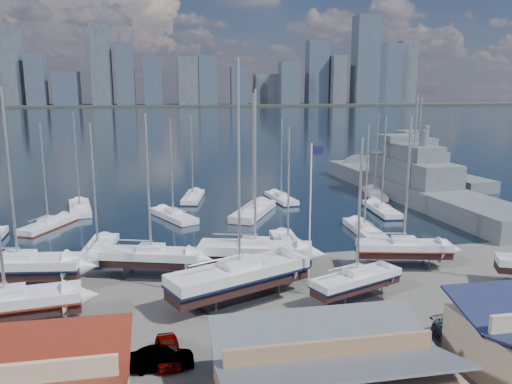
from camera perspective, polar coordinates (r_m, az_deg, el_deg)
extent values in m
plane|color=#605E59|center=(44.06, 1.39, -11.63)|extent=(1400.00, 1400.00, 0.00)
cube|color=#1B313E|center=(350.14, -9.49, 8.43)|extent=(1400.00, 600.00, 0.40)
cube|color=#2D332D|center=(609.88, -10.14, 9.74)|extent=(1400.00, 80.00, 2.20)
cube|color=#595E66|center=(630.29, -26.19, 12.74)|extent=(22.49, 24.47, 83.83)
cube|color=#3D4756|center=(616.64, -23.82, 11.69)|extent=(19.55, 21.83, 55.97)
cube|color=#475166|center=(616.79, -20.78, 11.04)|extent=(26.03, 30.49, 37.14)
cube|color=#595E66|center=(600.49, -17.26, 13.68)|extent=(21.60, 16.58, 87.63)
cube|color=#3D4756|center=(599.40, -14.70, 12.86)|extent=(19.42, 28.42, 67.60)
cube|color=#475166|center=(601.35, -11.69, 12.35)|extent=(20.24, 23.80, 54.09)
cube|color=#595E66|center=(599.04, -7.70, 12.48)|extent=(24.62, 19.72, 54.00)
cube|color=#3D4756|center=(598.95, -5.55, 12.62)|extent=(20.75, 17.93, 55.97)
cube|color=#475166|center=(601.70, -1.99, 12.04)|extent=(18.36, 16.25, 43.03)
cube|color=#595E66|center=(626.78, 1.08, 11.69)|extent=(28.49, 22.03, 35.69)
cube|color=#3D4756|center=(615.35, 3.80, 12.29)|extent=(23.34, 17.87, 49.11)
cube|color=#475166|center=(640.83, 6.97, 13.40)|extent=(25.35, 19.79, 75.95)
cube|color=#595E66|center=(641.89, 9.17, 12.52)|extent=(17.00, 27.45, 57.67)
cube|color=#3D4756|center=(656.26, 12.40, 14.49)|extent=(29.28, 24.05, 106.04)
cube|color=#475166|center=(677.15, 14.57, 12.95)|extent=(30.82, 28.37, 74.41)
cube|color=#595E66|center=(691.98, 16.81, 12.92)|extent=(21.74, 17.03, 77.48)
cube|color=#8C6B4C|center=(29.66, 8.39, -20.79)|extent=(12.00, 8.00, 3.00)
cube|color=slate|center=(28.63, 8.52, -17.34)|extent=(12.60, 8.40, 1.27)
cube|color=#2D2D33|center=(49.66, -25.28, -9.95)|extent=(6.33, 3.58, 0.16)
cube|color=black|center=(49.14, -25.43, -8.25)|extent=(11.17, 4.13, 0.87)
cube|color=silver|center=(48.87, -25.52, -7.29)|extent=(11.24, 4.58, 0.87)
cube|color=#0B1738|center=(49.00, -25.48, -7.73)|extent=(11.35, 4.63, 0.17)
cube|color=silver|center=(48.67, -25.59, -6.52)|extent=(2.96, 2.20, 0.50)
cylinder|color=#B2B2B7|center=(47.11, -26.33, 1.77)|extent=(0.22, 0.22, 14.74)
cube|color=#2D2D33|center=(42.04, -26.38, -13.95)|extent=(5.94, 3.30, 0.16)
cube|color=black|center=(41.43, -26.57, -12.03)|extent=(10.50, 3.76, 0.82)
cube|color=silver|center=(41.13, -26.68, -10.97)|extent=(10.56, 4.19, 0.82)
cube|color=maroon|center=(41.27, -26.63, -11.46)|extent=(10.67, 4.23, 0.16)
cube|color=silver|center=(40.90, -26.76, -10.11)|extent=(2.77, 2.05, 0.50)
cube|color=#2D2D33|center=(48.80, -11.77, -9.43)|extent=(5.62, 3.76, 0.16)
cube|color=black|center=(48.29, -11.85, -7.77)|extent=(9.61, 4.86, 0.75)
cube|color=silver|center=(48.06, -11.88, -6.93)|extent=(9.73, 5.24, 0.75)
cube|color=silver|center=(47.86, -11.91, -6.21)|extent=(2.70, 2.19, 0.50)
cylinder|color=#B2B2B7|center=(46.41, -12.22, 0.95)|extent=(0.22, 0.22, 12.65)
cube|color=#2D2D33|center=(42.69, -1.87, -12.30)|extent=(7.43, 5.56, 0.16)
cube|color=black|center=(42.06, -1.89, -10.29)|extent=(12.43, 7.62, 0.98)
cube|color=silver|center=(41.71, -1.90, -9.04)|extent=(12.63, 8.10, 0.98)
cube|color=#0B1738|center=(41.87, -1.89, -9.62)|extent=(12.76, 8.18, 0.20)
cube|color=silver|center=(41.46, -1.90, -8.08)|extent=(3.64, 3.13, 0.50)
cylinder|color=#B2B2B7|center=(39.51, -1.98, 2.99)|extent=(0.22, 0.22, 16.59)
cube|color=#2D2D33|center=(48.91, -0.09, -9.13)|extent=(6.45, 4.25, 0.16)
cube|color=black|center=(48.38, -0.09, -7.41)|extent=(11.07, 5.44, 0.86)
cube|color=silver|center=(48.11, -0.10, -6.44)|extent=(11.19, 5.88, 0.86)
cube|color=silver|center=(47.91, -0.10, -5.66)|extent=(3.09, 2.48, 0.50)
cylinder|color=#B2B2B7|center=(46.33, -0.10, 2.67)|extent=(0.22, 0.22, 14.55)
cube|color=#2D2D33|center=(43.33, 11.31, -12.16)|extent=(5.01, 3.66, 0.16)
cube|color=black|center=(42.77, 11.38, -10.37)|extent=(8.42, 4.97, 0.66)
cube|color=silver|center=(42.53, 11.42, -9.54)|extent=(8.55, 5.29, 0.66)
cube|color=#0B1738|center=(42.64, 11.40, -9.93)|extent=(8.64, 5.34, 0.13)
cube|color=silver|center=(42.33, 11.45, -8.81)|extent=(2.45, 2.07, 0.50)
cylinder|color=#B2B2B7|center=(40.81, 11.75, -1.74)|extent=(0.22, 0.22, 11.19)
cube|color=#2D2D33|center=(52.35, 16.40, -8.21)|extent=(5.38, 3.33, 0.16)
cube|color=black|center=(51.88, 16.49, -6.66)|extent=(9.34, 4.09, 0.73)
cube|color=silver|center=(51.66, 16.53, -5.89)|extent=(9.43, 4.47, 0.73)
cube|color=maroon|center=(51.76, 16.51, -6.25)|extent=(9.52, 4.51, 0.15)
cube|color=silver|center=(51.49, 16.57, -5.24)|extent=(2.55, 1.99, 0.50)
cylinder|color=#B2B2B7|center=(50.17, 16.95, 1.22)|extent=(0.22, 0.22, 12.27)
cube|color=black|center=(69.68, -22.58, -4.02)|extent=(6.04, 9.32, 0.74)
cube|color=silver|center=(69.49, -22.63, -3.42)|extent=(6.40, 9.49, 0.74)
cube|color=maroon|center=(69.58, -22.61, -3.70)|extent=(6.46, 9.59, 0.15)
cube|color=silver|center=(69.35, -22.67, -2.93)|extent=(2.42, 2.77, 0.50)
cylinder|color=#B2B2B7|center=(68.20, -23.05, 1.98)|extent=(0.22, 0.22, 12.54)
cube|color=black|center=(77.37, -19.44, -2.33)|extent=(4.15, 10.31, 0.80)
cube|color=silver|center=(77.19, -19.48, -1.75)|extent=(4.56, 10.38, 0.80)
cube|color=silver|center=(77.05, -19.51, -1.28)|extent=(2.11, 2.77, 0.50)
cylinder|color=#B2B2B7|center=(75.96, -19.84, 3.54)|extent=(0.22, 0.22, 13.56)
cube|color=black|center=(56.95, -17.54, -7.03)|extent=(3.28, 9.92, 0.78)
cube|color=silver|center=(56.71, -17.58, -6.29)|extent=(3.68, 9.96, 0.78)
cube|color=#0B1738|center=(56.82, -17.56, -6.63)|extent=(3.72, 10.06, 0.16)
cube|color=silver|center=(56.53, -17.62, -5.67)|extent=(1.87, 2.59, 0.50)
cylinder|color=#B2B2B7|center=(55.06, -18.02, 0.64)|extent=(0.22, 0.22, 13.15)
cube|color=black|center=(69.71, -9.41, -3.28)|extent=(6.22, 9.58, 0.76)
cube|color=silver|center=(69.52, -9.43, -2.67)|extent=(6.58, 9.76, 0.76)
cube|color=silver|center=(69.37, -9.45, -2.16)|extent=(2.49, 2.85, 0.50)
cylinder|color=#B2B2B7|center=(68.19, -9.62, 2.91)|extent=(0.22, 0.22, 12.89)
cube|color=black|center=(81.23, -7.19, -1.10)|extent=(4.11, 9.65, 0.75)
cube|color=silver|center=(81.07, -7.21, -0.59)|extent=(4.50, 9.74, 0.75)
cube|color=#0B1738|center=(81.15, -7.20, -0.82)|extent=(4.54, 9.83, 0.15)
cube|color=silver|center=(80.95, -7.22, -0.15)|extent=(2.03, 2.62, 0.50)
cylinder|color=#B2B2B7|center=(79.96, -7.33, 4.13)|extent=(0.22, 0.22, 12.68)
cube|color=black|center=(56.41, 3.64, -6.67)|extent=(2.64, 9.49, 0.75)
cube|color=silver|center=(56.18, 3.65, -5.94)|extent=(3.04, 9.51, 0.75)
cube|color=maroon|center=(56.28, 3.64, -6.28)|extent=(3.07, 9.60, 0.15)
cube|color=silver|center=(56.00, 3.66, -5.33)|extent=(1.68, 2.42, 0.50)
cylinder|color=#B2B2B7|center=(54.55, 3.74, 0.81)|extent=(0.22, 0.22, 12.69)
cube|color=black|center=(70.94, -0.31, -2.92)|extent=(8.10, 11.75, 0.95)
cube|color=silver|center=(70.71, -0.31, -2.18)|extent=(8.53, 11.99, 0.95)
cube|color=silver|center=(70.55, -0.31, -1.60)|extent=(3.15, 3.55, 0.50)
cylinder|color=#B2B2B7|center=(69.21, -0.31, 4.65)|extent=(0.22, 0.22, 15.98)
cube|color=black|center=(79.94, 2.89, -1.22)|extent=(3.29, 9.28, 0.73)
cube|color=silver|center=(79.79, 2.89, -0.72)|extent=(3.66, 9.33, 0.73)
cube|color=#0B1738|center=(79.86, 2.89, -0.95)|extent=(3.70, 9.42, 0.15)
cube|color=silver|center=(79.66, 2.90, -0.28)|extent=(1.80, 2.44, 0.50)
cylinder|color=#B2B2B7|center=(78.68, 2.94, 3.91)|extent=(0.22, 0.22, 12.26)
cube|color=black|center=(63.38, 12.25, -4.87)|extent=(2.68, 9.42, 0.75)
cube|color=silver|center=(63.18, 12.27, -4.22)|extent=(3.08, 9.44, 0.75)
cube|color=silver|center=(63.02, 12.30, -3.67)|extent=(1.68, 2.41, 0.50)
cylinder|color=#B2B2B7|center=(61.75, 12.53, 1.75)|extent=(0.22, 0.22, 12.58)
cube|color=black|center=(74.57, 14.12, -2.50)|extent=(3.01, 9.71, 0.76)
cube|color=silver|center=(74.39, 14.15, -1.93)|extent=(3.41, 9.74, 0.76)
cube|color=#0B1738|center=(74.47, 14.14, -2.19)|extent=(3.44, 9.84, 0.15)
cube|color=silver|center=(74.25, 14.18, -1.46)|extent=(1.79, 2.51, 0.50)
cylinder|color=#B2B2B7|center=(73.15, 14.41, 3.29)|extent=(0.22, 0.22, 12.91)
cube|color=black|center=(85.41, 13.39, -0.71)|extent=(4.53, 9.78, 0.76)
cube|color=silver|center=(85.25, 13.42, -0.21)|extent=(4.92, 9.88, 0.76)
cube|color=maroon|center=(85.32, 13.40, -0.44)|extent=(4.97, 9.98, 0.15)
cube|color=silver|center=(85.13, 13.43, 0.20)|extent=(2.13, 2.70, 0.50)
cylinder|color=#B2B2B7|center=(84.18, 13.63, 4.33)|extent=(0.22, 0.22, 12.85)
cube|color=slate|center=(86.04, 17.33, -0.31)|extent=(10.82, 52.25, 4.67)
cube|color=slate|center=(85.33, 17.50, 2.41)|extent=(7.52, 18.47, 3.60)
cube|color=slate|center=(84.94, 17.62, 4.41)|extent=(5.48, 10.61, 2.40)
cube|color=slate|center=(89.22, 15.97, 5.91)|extent=(6.06, 5.47, 1.20)
cylinder|color=#B2B2B7|center=(84.51, 17.83, 7.91)|extent=(0.30, 0.30, 8.00)
cube|color=slate|center=(107.83, 17.90, 1.88)|extent=(10.69, 39.00, 3.47)
cube|color=slate|center=(107.34, 18.02, 3.74)|extent=(6.50, 13.98, 3.60)
cube|color=slate|center=(107.01, 18.12, 5.33)|extent=(4.59, 8.09, 2.40)
cube|color=slate|center=(110.00, 17.00, 6.44)|extent=(4.74, 4.34, 1.20)
cylinder|color=#B2B2B7|center=(106.63, 18.29, 8.11)|extent=(0.30, 0.30, 8.00)
imported|color=gray|center=(34.55, -10.05, -17.42)|extent=(1.84, 4.11, 1.37)
imported|color=gray|center=(33.75, -10.75, -18.24)|extent=(4.06, 1.48, 1.33)
imported|color=gray|center=(37.12, 15.97, -15.52)|extent=(2.70, 5.25, 1.42)
imported|color=gray|center=(38.16, 22.60, -15.19)|extent=(2.78, 5.20, 1.43)
cylinder|color=white|center=(44.95, 6.21, -2.58)|extent=(0.12, 0.12, 12.84)
cube|color=#171440|center=(44.07, 7.04, 4.76)|extent=(1.07, 0.05, 0.75)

